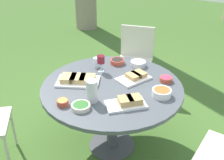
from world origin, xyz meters
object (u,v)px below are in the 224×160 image
object	(u,v)px
water_pitcher	(92,91)
wine_glass	(101,60)
chair_far_back	(135,55)
dining_table	(112,94)

from	to	relation	value
water_pitcher	wine_glass	size ratio (longest dim) A/B	1.14
chair_far_back	wine_glass	world-z (taller)	wine_glass
wine_glass	water_pitcher	bearing A→B (deg)	-66.99
dining_table	chair_far_back	world-z (taller)	chair_far_back
dining_table	chair_far_back	bearing A→B (deg)	103.64
wine_glass	chair_far_back	bearing A→B (deg)	92.57
dining_table	water_pitcher	bearing A→B (deg)	-94.13
dining_table	water_pitcher	world-z (taller)	water_pitcher
chair_far_back	water_pitcher	xyz separation A→B (m)	(0.25, -1.44, 0.31)
water_pitcher	dining_table	bearing A→B (deg)	85.87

